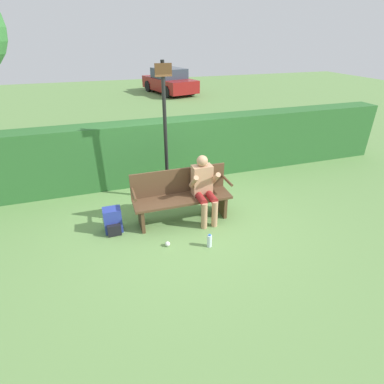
# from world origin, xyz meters

# --- Properties ---
(ground_plane) EXTENTS (40.00, 40.00, 0.00)m
(ground_plane) POSITION_xyz_m (0.00, 0.00, 0.00)
(ground_plane) COLOR #668E4C
(hedge_back) EXTENTS (12.00, 0.58, 1.42)m
(hedge_back) POSITION_xyz_m (0.00, 1.93, 0.71)
(hedge_back) COLOR #2D662D
(hedge_back) RESTS_ON ground
(park_bench) EXTENTS (1.80, 0.49, 0.96)m
(park_bench) POSITION_xyz_m (0.00, 0.07, 0.48)
(park_bench) COLOR #513823
(park_bench) RESTS_ON ground
(person_seated) EXTENTS (0.50, 0.59, 1.23)m
(person_seated) POSITION_xyz_m (0.39, -0.06, 0.68)
(person_seated) COLOR tan
(person_seated) RESTS_ON ground
(backpack) EXTENTS (0.31, 0.31, 0.45)m
(backpack) POSITION_xyz_m (-1.27, 0.02, 0.21)
(backpack) COLOR #283893
(backpack) RESTS_ON ground
(water_bottle) EXTENTS (0.08, 0.08, 0.24)m
(water_bottle) POSITION_xyz_m (0.19, -0.91, 0.11)
(water_bottle) COLOR silver
(water_bottle) RESTS_ON ground
(signpost) EXTENTS (0.30, 0.09, 2.73)m
(signpost) POSITION_xyz_m (-0.06, 0.90, 1.50)
(signpost) COLOR black
(signpost) RESTS_ON ground
(parked_car) EXTENTS (2.61, 4.17, 1.38)m
(parked_car) POSITION_xyz_m (3.14, 13.27, 0.66)
(parked_car) COLOR maroon
(parked_car) RESTS_ON ground
(litter_crumple) EXTENTS (0.08, 0.08, 0.08)m
(litter_crumple) POSITION_xyz_m (-0.47, -0.69, 0.04)
(litter_crumple) COLOR silver
(litter_crumple) RESTS_ON ground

